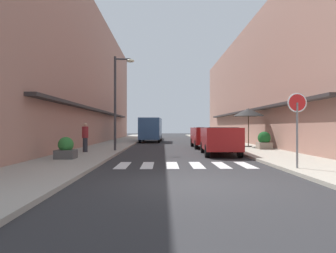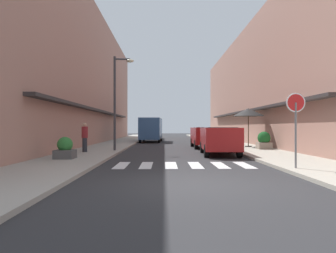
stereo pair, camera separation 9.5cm
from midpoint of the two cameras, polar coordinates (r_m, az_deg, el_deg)
ground_plane at (r=26.17m, az=0.81°, el=-3.35°), size 98.08×98.08×0.00m
sidewalk_left at (r=26.46m, az=-9.59°, el=-3.18°), size 3.08×62.42×0.12m
sidewalk_right at (r=26.74m, az=11.10°, el=-3.15°), size 3.08×62.42×0.12m
building_row_left at (r=28.82m, az=-17.26°, el=8.49°), size 5.50×42.13×11.57m
building_row_right at (r=29.20m, az=18.42°, el=6.98°), size 5.50×42.13×10.16m
crosswalk at (r=12.44m, az=2.73°, el=-6.92°), size 5.20×2.20×0.01m
parked_car_near at (r=17.04m, az=9.12°, el=-1.99°), size 1.98×4.39×1.47m
parked_car_mid at (r=22.76m, az=6.58°, el=-1.51°), size 1.82×4.37×1.47m
delivery_van at (r=31.52m, az=-3.17°, el=-0.24°), size 2.17×5.47×2.37m
round_street_sign at (r=11.43m, az=21.87°, el=2.67°), size 0.65×0.07×2.50m
street_lamp at (r=18.96m, az=-9.03°, el=5.91°), size 1.19×0.28×5.50m
cafe_umbrella at (r=22.74m, az=14.08°, el=2.47°), size 2.13×2.13×2.67m
planter_corner at (r=14.49m, az=-17.99°, el=-3.86°), size 0.82×0.82×0.94m
planter_midblock at (r=20.64m, az=16.70°, el=-2.44°), size 0.81×0.81×1.08m
planter_far at (r=24.37m, az=11.05°, el=-2.10°), size 0.77×0.77×1.04m
pedestrian_walking_near at (r=17.98m, az=-14.74°, el=-1.78°), size 0.34×0.34×1.60m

